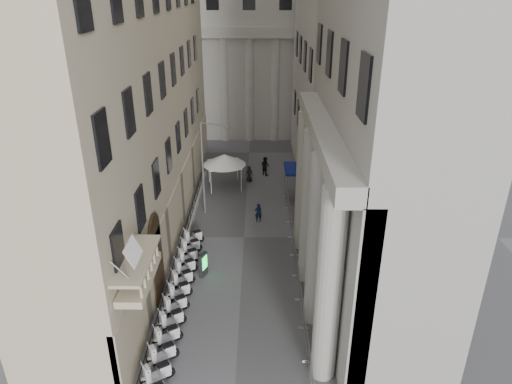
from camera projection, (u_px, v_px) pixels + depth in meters
far_building at (250, 7)px, 54.53m from camera, size 22.00×10.00×30.00m
iron_fence at (185, 245)px, 33.44m from camera, size 0.30×28.00×1.40m
blue_awning at (293, 199)px, 40.68m from camera, size 1.60×3.00×3.00m
scooter_1 at (159, 382)px, 21.93m from camera, size 1.49×1.21×1.50m
scooter_2 at (164, 362)px, 23.10m from camera, size 1.49×1.21×1.50m
scooter_3 at (168, 344)px, 24.27m from camera, size 1.49×1.21×1.50m
scooter_4 at (173, 327)px, 25.44m from camera, size 1.49×1.21×1.50m
scooter_5 at (176, 312)px, 26.61m from camera, size 1.49×1.21×1.50m
scooter_6 at (180, 298)px, 27.78m from camera, size 1.49×1.21×1.50m
scooter_7 at (183, 286)px, 28.94m from camera, size 1.49×1.21×1.50m
scooter_8 at (186, 274)px, 30.11m from camera, size 1.49×1.21×1.50m
scooter_9 at (189, 263)px, 31.28m from camera, size 1.49×1.21×1.50m
scooter_10 at (191, 253)px, 32.45m from camera, size 1.49×1.21×1.50m
scooter_11 at (194, 244)px, 33.62m from camera, size 1.49×1.21×1.50m
barrier_0 at (311, 381)px, 21.95m from camera, size 0.60×2.40×1.10m
barrier_1 at (306, 344)px, 24.23m from camera, size 0.60×2.40×1.10m
barrier_2 at (302, 313)px, 26.50m from camera, size 0.60×2.40×1.10m
barrier_3 at (298, 287)px, 28.78m from camera, size 0.60×2.40×1.10m
barrier_4 at (295, 265)px, 31.06m from camera, size 0.60×2.40×1.10m
barrier_5 at (293, 246)px, 33.33m from camera, size 0.60×2.40×1.10m
barrier_6 at (291, 229)px, 35.61m from camera, size 0.60×2.40×1.10m
barrier_7 at (289, 215)px, 37.88m from camera, size 0.60×2.40×1.10m
barrier_8 at (287, 202)px, 40.16m from camera, size 0.60×2.40×1.10m
security_tent at (227, 161)px, 41.94m from camera, size 3.96×3.96×3.22m
street_lamp at (206, 161)px, 36.27m from camera, size 2.42×1.05×7.80m
info_kiosk at (203, 264)px, 29.65m from camera, size 0.51×0.81×1.65m
pedestrian_a at (258, 213)px, 36.51m from camera, size 0.63×0.47×1.58m
pedestrian_b at (265, 166)px, 45.52m from camera, size 1.17×1.16×1.90m
pedestrian_c at (249, 174)px, 44.01m from camera, size 0.86×0.66×1.57m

